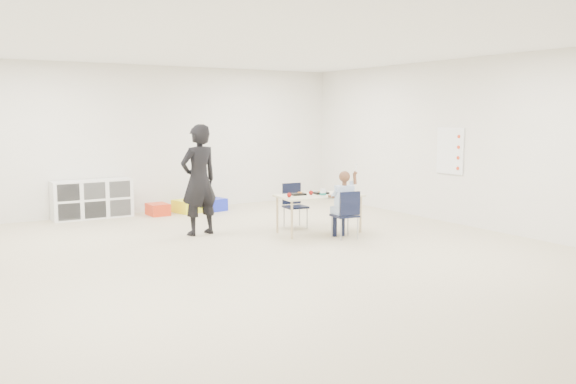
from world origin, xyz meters
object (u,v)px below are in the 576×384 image
chair_near (345,214)px  cubby_shelf (92,199)px  table (319,213)px  adult (199,180)px  child (345,201)px

chair_near → cubby_shelf: chair_near is taller
table → adult: 1.96m
adult → chair_near: bearing=130.7°
chair_near → child: bearing=0.0°
chair_near → adult: size_ratio=0.42×
table → child: bearing=-74.8°
child → cubby_shelf: 4.77m
adult → table: bearing=142.6°
chair_near → cubby_shelf: 4.76m
cubby_shelf → adult: (1.04, -2.43, 0.51)m
table → adult: size_ratio=0.81×
child → adult: adult is taller
table → chair_near: 0.58m
chair_near → cubby_shelf: bearing=133.0°
child → cubby_shelf: child is taller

